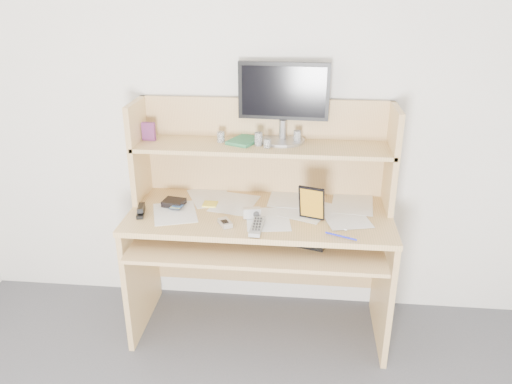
# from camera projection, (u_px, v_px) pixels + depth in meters

# --- Properties ---
(back_wall) EXTENTS (3.60, 0.04, 2.50)m
(back_wall) POSITION_uv_depth(u_px,v_px,m) (265.00, 106.00, 2.76)
(back_wall) COLOR white
(back_wall) RESTS_ON floor
(desk) EXTENTS (1.40, 0.70, 1.30)m
(desk) POSITION_uv_depth(u_px,v_px,m) (261.00, 215.00, 2.76)
(desk) COLOR tan
(desk) RESTS_ON floor
(paper_clutter) EXTENTS (1.32, 0.54, 0.01)m
(paper_clutter) POSITION_uv_depth(u_px,v_px,m) (260.00, 212.00, 2.66)
(paper_clutter) COLOR white
(paper_clutter) RESTS_ON desk
(keyboard) EXTENTS (0.51, 0.31, 0.03)m
(keyboard) POSITION_uv_depth(u_px,v_px,m) (283.00, 233.00, 2.62)
(keyboard) COLOR black
(keyboard) RESTS_ON desk
(tv_remote) EXTENTS (0.07, 0.20, 0.02)m
(tv_remote) POSITION_uv_depth(u_px,v_px,m) (257.00, 226.00, 2.48)
(tv_remote) COLOR #989893
(tv_remote) RESTS_ON paper_clutter
(flip_phone) EXTENTS (0.09, 0.11, 0.02)m
(flip_phone) POSITION_uv_depth(u_px,v_px,m) (225.00, 222.00, 2.51)
(flip_phone) COLOR silver
(flip_phone) RESTS_ON paper_clutter
(stapler) EXTENTS (0.06, 0.14, 0.04)m
(stapler) POSITION_uv_depth(u_px,v_px,m) (141.00, 210.00, 2.63)
(stapler) COLOR black
(stapler) RESTS_ON paper_clutter
(wallet) EXTENTS (0.13, 0.11, 0.03)m
(wallet) POSITION_uv_depth(u_px,v_px,m) (174.00, 202.00, 2.73)
(wallet) COLOR black
(wallet) RESTS_ON paper_clutter
(sticky_note_pad) EXTENTS (0.08, 0.08, 0.01)m
(sticky_note_pad) POSITION_uv_depth(u_px,v_px,m) (210.00, 204.00, 2.75)
(sticky_note_pad) COLOR #E8F340
(sticky_note_pad) RESTS_ON desk
(digital_camera) EXTENTS (0.09, 0.05, 0.05)m
(digital_camera) POSITION_uv_depth(u_px,v_px,m) (252.00, 213.00, 2.58)
(digital_camera) COLOR silver
(digital_camera) RESTS_ON paper_clutter
(game_case) EXTENTS (0.13, 0.05, 0.19)m
(game_case) POSITION_uv_depth(u_px,v_px,m) (312.00, 203.00, 2.53)
(game_case) COLOR black
(game_case) RESTS_ON paper_clutter
(blue_pen) EXTENTS (0.15, 0.07, 0.01)m
(blue_pen) POSITION_uv_depth(u_px,v_px,m) (341.00, 236.00, 2.39)
(blue_pen) COLOR #191EBB
(blue_pen) RESTS_ON paper_clutter
(card_box) EXTENTS (0.07, 0.03, 0.10)m
(card_box) POSITION_uv_depth(u_px,v_px,m) (149.00, 132.00, 2.72)
(card_box) COLOR #9F2215
(card_box) RESTS_ON desk
(shelf_book) EXTENTS (0.19, 0.22, 0.02)m
(shelf_book) POSITION_uv_depth(u_px,v_px,m) (244.00, 141.00, 2.71)
(shelf_book) COLOR #2D7240
(shelf_book) RESTS_ON desk
(chip_stack_a) EXTENTS (0.05, 0.05, 0.06)m
(chip_stack_a) POSITION_uv_depth(u_px,v_px,m) (221.00, 137.00, 2.70)
(chip_stack_a) COLOR black
(chip_stack_a) RESTS_ON desk
(chip_stack_b) EXTENTS (0.05, 0.05, 0.07)m
(chip_stack_b) POSITION_uv_depth(u_px,v_px,m) (258.00, 139.00, 2.65)
(chip_stack_b) COLOR silver
(chip_stack_b) RESTS_ON desk
(chip_stack_c) EXTENTS (0.04, 0.04, 0.05)m
(chip_stack_c) POSITION_uv_depth(u_px,v_px,m) (267.00, 143.00, 2.61)
(chip_stack_c) COLOR black
(chip_stack_c) RESTS_ON desk
(chip_stack_d) EXTENTS (0.04, 0.04, 0.07)m
(chip_stack_d) POSITION_uv_depth(u_px,v_px,m) (297.00, 137.00, 2.67)
(chip_stack_d) COLOR white
(chip_stack_d) RESTS_ON desk
(monitor) EXTENTS (0.49, 0.24, 0.42)m
(monitor) POSITION_uv_depth(u_px,v_px,m) (283.00, 100.00, 2.66)
(monitor) COLOR #A4A4A9
(monitor) RESTS_ON desk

